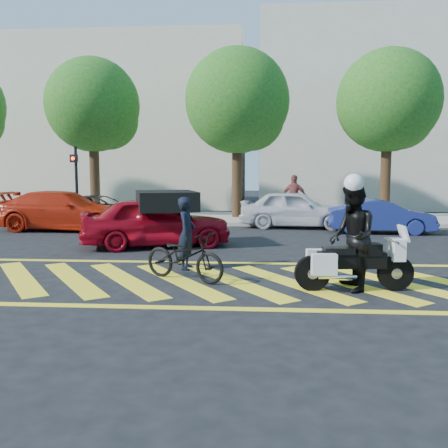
# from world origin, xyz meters

# --- Properties ---
(ground) EXTENTS (90.00, 90.00, 0.00)m
(ground) POSITION_xyz_m (0.00, 0.00, 0.00)
(ground) COLOR black
(ground) RESTS_ON ground
(sidewalk) EXTENTS (60.00, 5.00, 0.15)m
(sidewalk) POSITION_xyz_m (0.00, 12.00, 0.07)
(sidewalk) COLOR #9E998E
(sidewalk) RESTS_ON ground
(crosswalk) EXTENTS (12.33, 4.00, 0.01)m
(crosswalk) POSITION_xyz_m (-0.04, 0.00, 0.00)
(crosswalk) COLOR yellow
(crosswalk) RESTS_ON ground
(building_left) EXTENTS (16.00, 8.00, 10.00)m
(building_left) POSITION_xyz_m (-8.00, 21.00, 5.00)
(building_left) COLOR beige
(building_left) RESTS_ON ground
(building_right) EXTENTS (16.00, 8.00, 11.00)m
(building_right) POSITION_xyz_m (9.00, 21.00, 5.50)
(building_right) COLOR beige
(building_right) RESTS_ON ground
(tree_left) EXTENTS (4.20, 4.20, 7.26)m
(tree_left) POSITION_xyz_m (-6.37, 12.06, 4.99)
(tree_left) COLOR black
(tree_left) RESTS_ON ground
(tree_center) EXTENTS (4.60, 4.60, 7.56)m
(tree_center) POSITION_xyz_m (0.13, 12.06, 5.10)
(tree_center) COLOR black
(tree_center) RESTS_ON ground
(tree_right) EXTENTS (4.40, 4.40, 7.41)m
(tree_right) POSITION_xyz_m (6.63, 12.06, 5.05)
(tree_right) COLOR black
(tree_right) RESTS_ON ground
(signal_pole) EXTENTS (0.28, 0.43, 3.20)m
(signal_pole) POSITION_xyz_m (-6.50, 9.74, 1.92)
(signal_pole) COLOR black
(signal_pole) RESTS_ON ground
(officer_bike) EXTENTS (0.43, 0.62, 1.62)m
(officer_bike) POSITION_xyz_m (-0.62, 1.14, 0.81)
(officer_bike) COLOR black
(officer_bike) RESTS_ON ground
(bicycle) EXTENTS (1.95, 1.43, 0.98)m
(bicycle) POSITION_xyz_m (-0.50, 0.04, 0.49)
(bicycle) COLOR black
(bicycle) RESTS_ON ground
(police_motorcycle) EXTENTS (2.18, 0.72, 0.96)m
(police_motorcycle) POSITION_xyz_m (2.70, -0.55, 0.52)
(police_motorcycle) COLOR black
(police_motorcycle) RESTS_ON ground
(officer_moto) EXTENTS (0.83, 1.02, 1.98)m
(officer_moto) POSITION_xyz_m (2.68, -0.55, 0.99)
(officer_moto) COLOR black
(officer_moto) RESTS_ON ground
(red_convertible) EXTENTS (4.60, 2.93, 1.46)m
(red_convertible) POSITION_xyz_m (-1.98, 4.23, 0.73)
(red_convertible) COLOR maroon
(red_convertible) RESTS_ON ground
(parked_left) EXTENTS (5.09, 2.20, 1.46)m
(parked_left) POSITION_xyz_m (-6.20, 7.80, 0.73)
(parked_left) COLOR #B21F0A
(parked_left) RESTS_ON ground
(parked_mid_left) EXTENTS (4.46, 2.08, 1.23)m
(parked_mid_left) POSITION_xyz_m (-5.31, 9.20, 0.62)
(parked_mid_left) COLOR black
(parked_mid_left) RESTS_ON ground
(parked_mid_right) EXTENTS (4.45, 2.22, 1.46)m
(parked_mid_right) POSITION_xyz_m (2.41, 9.20, 0.73)
(parked_mid_right) COLOR silver
(parked_mid_right) RESTS_ON ground
(parked_right) EXTENTS (3.69, 1.43, 1.20)m
(parked_right) POSITION_xyz_m (5.30, 7.80, 0.60)
(parked_right) COLOR navy
(parked_right) RESTS_ON ground
(pedestrian_right) EXTENTS (1.20, 0.83, 1.89)m
(pedestrian_right) POSITION_xyz_m (2.49, 11.02, 1.09)
(pedestrian_right) COLOR brown
(pedestrian_right) RESTS_ON sidewalk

